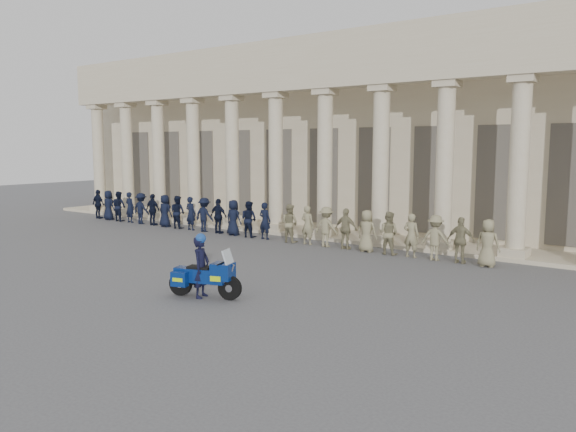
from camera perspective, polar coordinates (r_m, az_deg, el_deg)
The scene contains 5 objects.
ground at distance 17.09m, azimuth -7.13°, elevation -6.29°, with size 90.00×90.00×0.00m, color #4D4D50.
building at distance 29.16m, azimuth 13.15°, elevation 8.08°, with size 40.00×12.50×9.00m.
officer_rank at distance 24.52m, azimuth -4.42°, elevation -0.28°, with size 21.74×0.60×1.58m.
motorcycle at distance 14.88m, azimuth -8.40°, elevation -6.07°, with size 2.00×1.11×1.32m.
rider at distance 14.87m, azimuth -8.81°, elevation -4.99°, with size 0.55×0.68×1.70m.
Camera 1 is at (11.41, -12.09, 3.96)m, focal length 35.00 mm.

